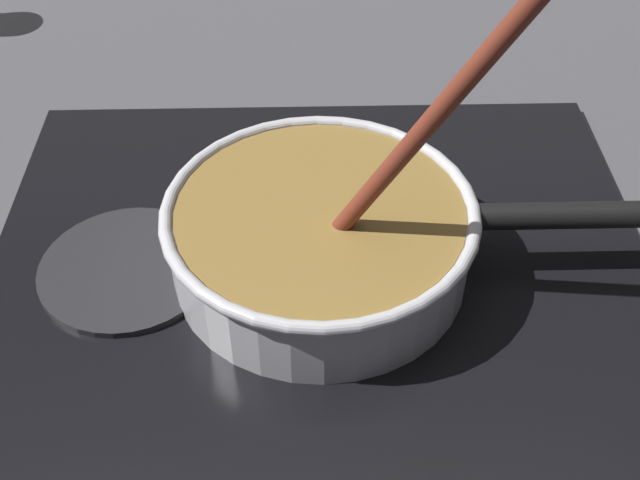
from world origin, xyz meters
TOP-DOWN VIEW (x-y plane):
  - ground at (0.00, 0.00)m, footprint 2.40×1.60m
  - hob_plate at (-0.03, 0.08)m, footprint 0.56×0.48m
  - burner_ring at (-0.03, 0.08)m, footprint 0.18×0.18m
  - spare_burner at (-0.19, 0.08)m, footprint 0.15×0.15m
  - cooking_pan at (-0.03, 0.08)m, footprint 0.41×0.25m

SIDE VIEW (x-z plane):
  - ground at x=0.00m, z-range -0.04..0.00m
  - hob_plate at x=-0.03m, z-range 0.00..0.01m
  - spare_burner at x=-0.19m, z-range 0.01..0.02m
  - burner_ring at x=-0.03m, z-range 0.01..0.02m
  - cooking_pan at x=-0.03m, z-range -0.10..0.20m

